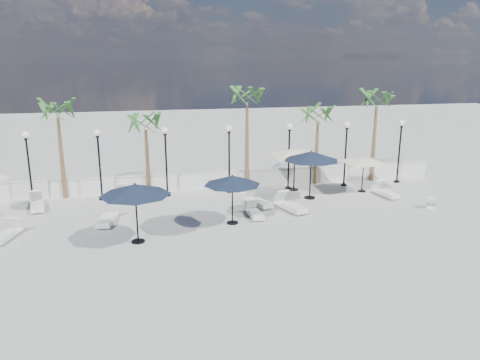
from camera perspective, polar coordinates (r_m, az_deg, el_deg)
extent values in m
plane|color=#9D9D98|center=(20.69, 2.06, -6.43)|extent=(100.00, 100.00, 0.00)
cube|color=silver|center=(27.54, -1.70, -0.02)|extent=(26.00, 0.30, 0.90)
cube|color=silver|center=(27.41, -1.71, 1.03)|extent=(26.00, 0.12, 0.08)
cylinder|color=black|center=(26.90, -23.88, -2.56)|extent=(0.36, 0.36, 0.10)
cylinder|color=black|center=(26.49, -24.26, 0.96)|extent=(0.10, 0.10, 3.50)
cylinder|color=black|center=(26.17, -24.65, 4.57)|extent=(0.18, 0.18, 0.10)
sphere|color=white|center=(26.14, -24.70, 5.02)|extent=(0.36, 0.36, 0.36)
cylinder|color=black|center=(26.38, -16.43, -2.21)|extent=(0.36, 0.36, 0.10)
cylinder|color=black|center=(25.95, -16.70, 1.39)|extent=(0.10, 0.10, 3.50)
cylinder|color=black|center=(25.63, -16.98, 5.08)|extent=(0.18, 0.18, 0.10)
sphere|color=white|center=(25.59, -17.02, 5.55)|extent=(0.36, 0.36, 0.36)
cylinder|color=black|center=(26.31, -8.82, -1.81)|extent=(0.36, 0.36, 0.10)
cylinder|color=black|center=(25.88, -8.97, 1.80)|extent=(0.10, 0.10, 3.50)
cylinder|color=black|center=(25.55, -9.12, 5.52)|extent=(0.18, 0.18, 0.10)
sphere|color=white|center=(25.52, -9.14, 5.98)|extent=(0.36, 0.36, 0.36)
cylinder|color=black|center=(26.70, -1.31, -1.38)|extent=(0.36, 0.36, 0.10)
cylinder|color=black|center=(26.28, -1.33, 2.18)|extent=(0.10, 0.10, 3.50)
cylinder|color=black|center=(25.96, -1.35, 5.84)|extent=(0.18, 0.18, 0.10)
sphere|color=white|center=(25.93, -1.35, 6.30)|extent=(0.36, 0.36, 0.36)
cylinder|color=black|center=(27.54, 5.87, -0.96)|extent=(0.36, 0.36, 0.10)
cylinder|color=black|center=(27.13, 5.96, 2.50)|extent=(0.10, 0.10, 3.50)
cylinder|color=black|center=(26.82, 6.06, 6.05)|extent=(0.18, 0.18, 0.10)
sphere|color=white|center=(26.79, 6.07, 6.50)|extent=(0.36, 0.36, 0.36)
cylinder|color=black|center=(28.78, 12.52, -0.55)|extent=(0.36, 0.36, 0.10)
cylinder|color=black|center=(28.38, 12.71, 2.77)|extent=(0.10, 0.10, 3.50)
cylinder|color=black|center=(28.09, 12.91, 6.16)|extent=(0.18, 0.18, 0.10)
sphere|color=white|center=(28.06, 12.93, 6.58)|extent=(0.36, 0.36, 0.36)
cylinder|color=black|center=(30.37, 18.55, -0.17)|extent=(0.36, 0.36, 0.10)
cylinder|color=black|center=(30.00, 18.82, 2.97)|extent=(0.10, 0.10, 3.50)
cylinder|color=black|center=(29.72, 19.09, 6.18)|extent=(0.18, 0.18, 0.10)
sphere|color=white|center=(29.69, 19.12, 6.58)|extent=(0.36, 0.36, 0.36)
cone|color=brown|center=(26.88, -20.90, 2.47)|extent=(0.28, 0.28, 4.40)
cone|color=brown|center=(26.62, -11.22, 2.17)|extent=(0.28, 0.28, 3.60)
cone|color=brown|center=(27.13, 0.85, 4.20)|extent=(0.28, 0.28, 5.00)
cone|color=brown|center=(28.49, 9.32, 3.29)|extent=(0.28, 0.28, 3.80)
cone|color=brown|center=(29.95, 15.98, 4.25)|extent=(0.28, 0.28, 4.60)
cube|color=silver|center=(22.23, -26.63, -6.13)|extent=(1.07, 1.90, 0.10)
cube|color=silver|center=(22.00, -26.97, -6.09)|extent=(0.87, 1.33, 0.10)
cube|color=silver|center=(22.71, -25.83, -4.65)|extent=(0.66, 0.56, 0.56)
cube|color=silver|center=(25.82, -23.50, -2.97)|extent=(1.03, 2.02, 0.10)
cube|color=silver|center=(25.54, -23.52, -2.89)|extent=(0.86, 1.40, 0.10)
cube|color=silver|center=(26.47, -23.61, -1.69)|extent=(0.69, 0.57, 0.60)
cube|color=silver|center=(25.99, -14.24, -2.08)|extent=(0.67, 1.82, 0.10)
cube|color=silver|center=(25.73, -14.29, -2.01)|extent=(0.61, 1.24, 0.10)
cube|color=silver|center=(26.60, -14.18, -0.88)|extent=(0.58, 0.45, 0.56)
cube|color=silver|center=(22.60, -15.88, -4.72)|extent=(0.97, 2.03, 0.11)
cube|color=silver|center=(22.32, -16.05, -4.67)|extent=(0.82, 1.40, 0.11)
cube|color=silver|center=(23.20, -15.51, -3.17)|extent=(0.68, 0.56, 0.61)
cube|color=silver|center=(23.63, 6.17, -3.34)|extent=(1.31, 2.16, 0.11)
cube|color=silver|center=(23.38, 6.59, -3.24)|extent=(1.06, 1.52, 0.11)
cube|color=silver|center=(24.14, 5.02, -1.90)|extent=(0.77, 0.67, 0.64)
cube|color=silver|center=(22.60, 1.83, -4.19)|extent=(0.61, 1.71, 0.09)
cube|color=silver|center=(22.36, 1.99, -4.14)|extent=(0.56, 1.16, 0.09)
cube|color=silver|center=(23.12, 1.39, -2.86)|extent=(0.54, 0.42, 0.53)
cube|color=silver|center=(24.27, 2.25, -2.81)|extent=(1.24, 1.99, 0.10)
cube|color=silver|center=(24.03, 2.60, -2.71)|extent=(0.99, 1.40, 0.10)
cube|color=silver|center=(24.77, 1.27, -1.52)|extent=(0.71, 0.62, 0.59)
cube|color=silver|center=(27.08, 17.30, -1.62)|extent=(0.91, 1.91, 0.10)
cube|color=silver|center=(26.87, 17.64, -1.53)|extent=(0.77, 1.32, 0.10)
cube|color=silver|center=(27.54, 16.40, -0.49)|extent=(0.64, 0.52, 0.57)
cylinder|color=silver|center=(26.05, -15.18, -2.40)|extent=(0.45, 0.45, 0.03)
cylinder|color=silver|center=(25.98, -15.21, -1.87)|extent=(0.07, 0.07, 0.54)
cylinder|color=silver|center=(25.91, -15.26, -1.28)|extent=(0.58, 0.58, 0.03)
cylinder|color=silver|center=(26.57, 0.37, -1.54)|extent=(0.42, 0.42, 0.03)
cylinder|color=silver|center=(26.50, 0.37, -1.06)|extent=(0.06, 0.06, 0.50)
cylinder|color=silver|center=(26.43, 0.37, -0.51)|extent=(0.54, 0.54, 0.03)
cylinder|color=silver|center=(25.84, 22.16, -3.15)|extent=(0.43, 0.43, 0.03)
cylinder|color=silver|center=(25.77, 22.22, -2.63)|extent=(0.06, 0.06, 0.52)
cylinder|color=silver|center=(25.69, 22.27, -2.06)|extent=(0.56, 0.56, 0.03)
cylinder|color=black|center=(20.13, -12.30, -7.32)|extent=(0.56, 0.56, 0.06)
cylinder|color=black|center=(19.71, -12.49, -4.09)|extent=(0.07, 0.07, 2.46)
cone|color=black|center=(19.41, -12.66, -1.16)|extent=(2.91, 2.91, 0.45)
sphere|color=black|center=(19.34, -12.70, -0.44)|extent=(0.08, 0.08, 0.08)
cylinder|color=black|center=(21.79, -0.92, -5.23)|extent=(0.52, 0.52, 0.06)
cylinder|color=black|center=(21.44, -0.94, -2.49)|extent=(0.07, 0.07, 2.24)
cone|color=black|center=(21.18, -0.95, -0.03)|extent=(2.61, 2.61, 0.42)
sphere|color=black|center=(21.12, -0.95, 0.59)|extent=(0.07, 0.07, 0.07)
cylinder|color=black|center=(25.86, 8.48, -2.13)|extent=(0.60, 0.60, 0.06)
cylinder|color=black|center=(25.52, 8.58, 0.55)|extent=(0.07, 0.07, 2.56)
cone|color=black|center=(25.28, 8.67, 2.94)|extent=(2.99, 2.99, 0.48)
sphere|color=black|center=(25.23, 8.70, 3.53)|extent=(0.09, 0.09, 0.09)
cylinder|color=black|center=(27.34, 6.56, -1.13)|extent=(0.54, 0.54, 0.06)
cylinder|color=black|center=(27.05, 6.64, 1.24)|extent=(0.07, 0.07, 2.39)
pyramid|color=beige|center=(26.79, 6.71, 3.78)|extent=(5.29, 5.29, 0.36)
cylinder|color=black|center=(27.75, 14.62, -1.29)|extent=(0.46, 0.46, 0.05)
cylinder|color=black|center=(27.51, 14.75, 0.63)|extent=(0.06, 0.06, 1.97)
pyramid|color=beige|center=(27.29, 14.88, 2.67)|extent=(4.28, 4.28, 0.31)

